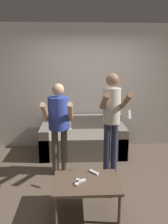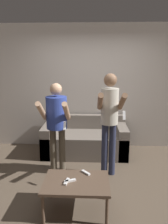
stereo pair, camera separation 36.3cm
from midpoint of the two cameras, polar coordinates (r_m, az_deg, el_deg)
name	(u,v)px [view 1 (the left image)]	position (r m, az deg, el deg)	size (l,w,h in m)	color
ground_plane	(97,185)	(3.65, 0.38, -18.66)	(14.00, 14.00, 0.00)	brown
wall_back	(89,87)	(4.87, -0.74, 6.45)	(6.40, 0.06, 2.70)	beige
couch	(83,140)	(4.66, -2.53, -7.44)	(1.73, 0.86, 0.76)	slate
person_standing_left	(59,120)	(3.62, -9.47, -1.99)	(0.47, 0.67, 1.58)	brown
person_standing_right	(112,114)	(3.59, 4.41, -0.57)	(0.41, 0.71, 1.74)	#282D47
coffee_table	(86,184)	(2.95, -3.07, -18.44)	(0.84, 0.60, 0.43)	brown
remote_near	(77,182)	(2.89, -5.60, -17.88)	(0.06, 0.15, 0.02)	white
remote_mid	(80,181)	(2.91, -4.74, -17.65)	(0.15, 0.10, 0.02)	white
remote_far	(94,172)	(3.10, -0.90, -15.55)	(0.13, 0.13, 0.02)	white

